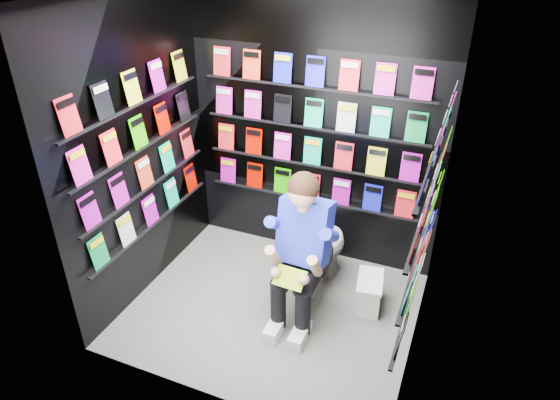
% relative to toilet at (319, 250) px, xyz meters
% --- Properties ---
extents(floor, '(2.40, 2.40, 0.00)m').
position_rel_toilet_xyz_m(floor, '(-0.24, -0.52, -0.37)').
color(floor, slate).
rests_on(floor, ground).
extents(wall_back, '(2.40, 0.04, 2.60)m').
position_rel_toilet_xyz_m(wall_back, '(-0.24, 0.48, 0.93)').
color(wall_back, black).
rests_on(wall_back, floor).
extents(wall_front, '(2.40, 0.04, 2.60)m').
position_rel_toilet_xyz_m(wall_front, '(-0.24, -1.52, 0.93)').
color(wall_front, black).
rests_on(wall_front, floor).
extents(wall_left, '(0.04, 2.00, 2.60)m').
position_rel_toilet_xyz_m(wall_left, '(-1.44, -0.52, 0.93)').
color(wall_left, black).
rests_on(wall_left, floor).
extents(wall_right, '(0.04, 2.00, 2.60)m').
position_rel_toilet_xyz_m(wall_right, '(0.96, -0.52, 0.93)').
color(wall_right, black).
rests_on(wall_right, floor).
extents(comics_back, '(2.10, 0.06, 1.37)m').
position_rel_toilet_xyz_m(comics_back, '(-0.24, 0.45, 0.94)').
color(comics_back, red).
rests_on(comics_back, wall_back).
extents(comics_left, '(0.06, 1.70, 1.37)m').
position_rel_toilet_xyz_m(comics_left, '(-1.41, -0.52, 0.94)').
color(comics_left, red).
rests_on(comics_left, wall_left).
extents(comics_right, '(0.06, 1.70, 1.37)m').
position_rel_toilet_xyz_m(comics_right, '(0.93, -0.52, 0.94)').
color(comics_right, red).
rests_on(comics_right, wall_right).
extents(toilet, '(0.45, 0.77, 0.73)m').
position_rel_toilet_xyz_m(toilet, '(0.00, 0.00, 0.00)').
color(toilet, white).
rests_on(toilet, floor).
extents(longbox, '(0.25, 0.38, 0.27)m').
position_rel_toilet_xyz_m(longbox, '(0.52, -0.15, -0.23)').
color(longbox, silver).
rests_on(longbox, floor).
extents(longbox_lid, '(0.27, 0.41, 0.03)m').
position_rel_toilet_xyz_m(longbox_lid, '(0.52, -0.15, -0.09)').
color(longbox_lid, silver).
rests_on(longbox_lid, longbox).
extents(reader, '(0.60, 0.84, 1.50)m').
position_rel_toilet_xyz_m(reader, '(0.00, -0.38, 0.43)').
color(reader, '#0C19D7').
rests_on(reader, toilet).
extents(held_comic, '(0.25, 0.16, 0.10)m').
position_rel_toilet_xyz_m(held_comic, '(0.00, -0.73, 0.21)').
color(held_comic, green).
rests_on(held_comic, reader).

